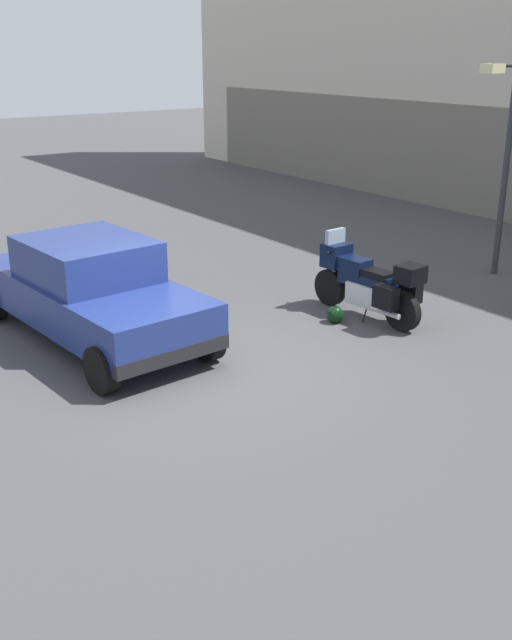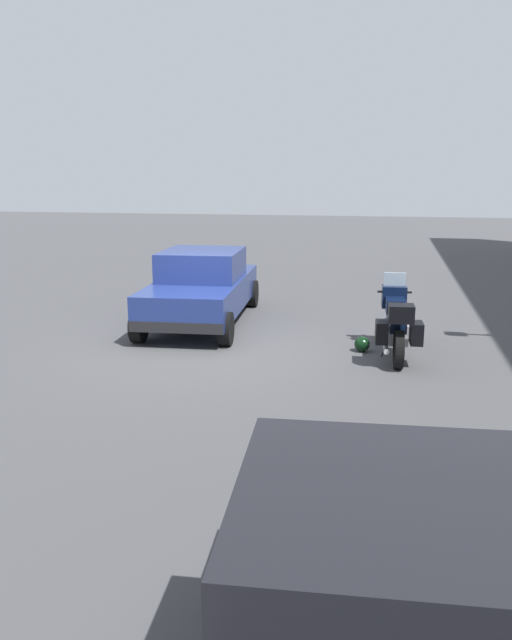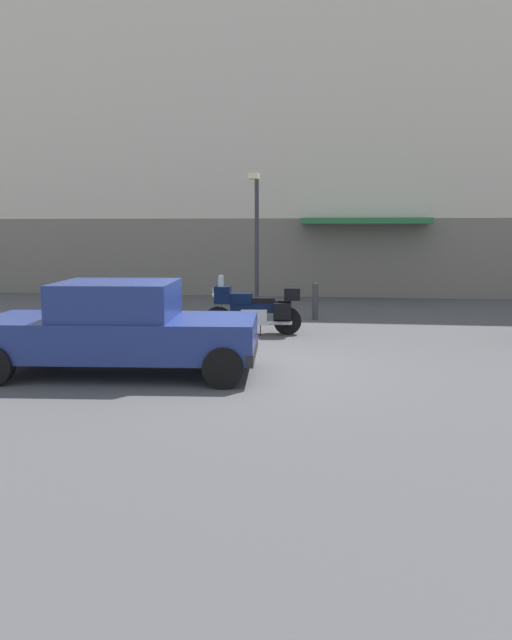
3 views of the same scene
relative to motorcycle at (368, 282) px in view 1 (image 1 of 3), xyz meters
The scene contains 5 objects.
ground_plane 3.45m from the motorcycle, 86.55° to the right, with size 80.00×80.00×0.00m, color #424244.
motorcycle is the anchor object (origin of this frame).
helmet 0.76m from the motorcycle, 102.39° to the right, with size 0.28×0.28×0.28m, color black.
car_sedan_far 4.43m from the motorcycle, 113.54° to the right, with size 4.67×2.22×1.56m.
streetlamp_curbside 4.17m from the motorcycle, 96.36° to the left, with size 0.28×0.94×4.02m.
Camera 1 is at (8.25, -4.89, 4.24)m, focal length 42.08 mm.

